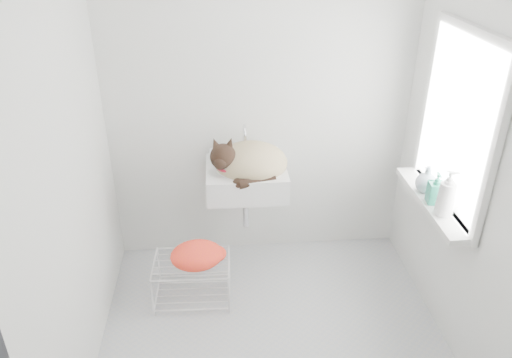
{
  "coord_description": "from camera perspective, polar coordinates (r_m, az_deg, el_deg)",
  "views": [
    {
      "loc": [
        -0.31,
        -2.37,
        2.42
      ],
      "look_at": [
        -0.07,
        0.5,
        0.88
      ],
      "focal_mm": 35.03,
      "sensor_mm": 36.0,
      "label": 1
    }
  ],
  "objects": [
    {
      "name": "wire_rack",
      "position": [
        3.59,
        -7.26,
        -11.36
      ],
      "size": [
        0.52,
        0.38,
        0.31
      ],
      "primitive_type": "cube",
      "rotation": [
        0.0,
        0.0,
        -0.04
      ],
      "color": "silver",
      "rests_on": "floor"
    },
    {
      "name": "back_wall",
      "position": [
        3.59,
        0.42,
        9.05
      ],
      "size": [
        2.2,
        0.02,
        2.5
      ],
      "primitive_type": "cube",
      "color": "silver",
      "rests_on": "ground"
    },
    {
      "name": "bottle_b",
      "position": [
        3.26,
        19.6,
        -2.53
      ],
      "size": [
        0.1,
        0.1,
        0.2
      ],
      "primitive_type": "imported",
      "rotation": [
        0.0,
        0.0,
        6.16
      ],
      "color": "#228468",
      "rests_on": "windowsill"
    },
    {
      "name": "left_wall",
      "position": [
        2.77,
        -20.93,
        1.06
      ],
      "size": [
        0.02,
        2.0,
        2.5
      ],
      "primitive_type": "cube",
      "color": "silver",
      "rests_on": "ground"
    },
    {
      "name": "right_wall",
      "position": [
        3.0,
        23.72,
        2.61
      ],
      "size": [
        0.02,
        2.0,
        2.5
      ],
      "primitive_type": "cube",
      "color": "silver",
      "rests_on": "ground"
    },
    {
      "name": "bottle_a",
      "position": [
        3.15,
        20.54,
        -3.8
      ],
      "size": [
        0.12,
        0.12,
        0.24
      ],
      "primitive_type": "imported",
      "rotation": [
        0.0,
        0.0,
        1.19
      ],
      "color": "white",
      "rests_on": "windowsill"
    },
    {
      "name": "faucet",
      "position": [
        3.6,
        -1.35,
        4.66
      ],
      "size": [
        0.2,
        0.14,
        0.2
      ],
      "primitive_type": null,
      "color": "silver",
      "rests_on": "sink"
    },
    {
      "name": "window_glass",
      "position": [
        3.12,
        22.24,
        5.86
      ],
      "size": [
        0.01,
        0.8,
        1.0
      ],
      "primitive_type": "cube",
      "color": "white",
      "rests_on": "right_wall"
    },
    {
      "name": "towel",
      "position": [
        3.45,
        -6.74,
        -9.25
      ],
      "size": [
        0.39,
        0.3,
        0.15
      ],
      "primitive_type": "ellipsoid",
      "rotation": [
        0.0,
        0.0,
        0.12
      ],
      "color": "#FF5700",
      "rests_on": "wire_rack"
    },
    {
      "name": "sink",
      "position": [
        3.49,
        -1.14,
        1.38
      ],
      "size": [
        0.56,
        0.49,
        0.22
      ],
      "primitive_type": "cube",
      "color": "white",
      "rests_on": "back_wall"
    },
    {
      "name": "window_frame",
      "position": [
        3.11,
        21.99,
        5.86
      ],
      "size": [
        0.04,
        0.9,
        1.1
      ],
      "primitive_type": "cube",
      "color": "white",
      "rests_on": "right_wall"
    },
    {
      "name": "floor",
      "position": [
        3.41,
        1.91,
        -17.22
      ],
      "size": [
        2.2,
        2.0,
        0.02
      ],
      "primitive_type": "cube",
      "color": "#B3B3B3",
      "rests_on": "ground"
    },
    {
      "name": "bottle_c",
      "position": [
        3.37,
        18.7,
        -1.32
      ],
      "size": [
        0.17,
        0.17,
        0.18
      ],
      "primitive_type": "imported",
      "rotation": [
        0.0,
        0.0,
        5.03
      ],
      "color": "#ADBACA",
      "rests_on": "windowsill"
    },
    {
      "name": "windowsill",
      "position": [
        3.3,
        19.46,
        -2.49
      ],
      "size": [
        0.16,
        0.88,
        0.04
      ],
      "primitive_type": "cube",
      "color": "white",
      "rests_on": "right_wall"
    },
    {
      "name": "cat",
      "position": [
        3.46,
        -0.96,
        1.87
      ],
      "size": [
        0.53,
        0.44,
        0.33
      ],
      "rotation": [
        0.0,
        0.0,
        -0.05
      ],
      "color": "#C4B389",
      "rests_on": "sink"
    }
  ]
}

